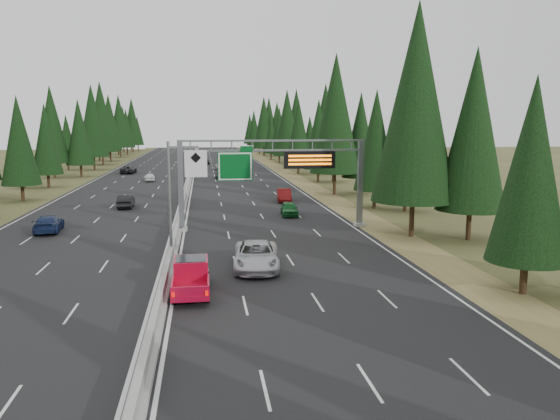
% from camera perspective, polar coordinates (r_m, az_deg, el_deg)
% --- Properties ---
extents(road, '(32.00, 260.00, 0.08)m').
position_cam_1_polar(road, '(92.63, -9.41, 3.15)').
color(road, black).
rests_on(road, ground).
extents(shoulder_right, '(3.60, 260.00, 0.06)m').
position_cam_1_polar(shoulder_right, '(93.89, 1.53, 3.34)').
color(shoulder_right, olive).
rests_on(shoulder_right, ground).
extents(shoulder_left, '(3.60, 260.00, 0.06)m').
position_cam_1_polar(shoulder_left, '(94.75, -20.24, 2.84)').
color(shoulder_left, '#40441F').
rests_on(shoulder_left, ground).
extents(median_barrier, '(0.70, 260.00, 0.85)m').
position_cam_1_polar(median_barrier, '(92.59, -9.41, 3.38)').
color(median_barrier, gray).
rests_on(median_barrier, road).
extents(sign_gantry, '(16.75, 0.98, 7.80)m').
position_cam_1_polar(sign_gantry, '(47.65, 0.00, 4.22)').
color(sign_gantry, slate).
rests_on(sign_gantry, road).
extents(hov_sign_pole, '(2.80, 0.50, 8.00)m').
position_cam_1_polar(hov_sign_pole, '(37.42, -10.58, 1.93)').
color(hov_sign_pole, slate).
rests_on(hov_sign_pole, road).
extents(tree_row_right, '(12.30, 243.44, 18.81)m').
position_cam_1_polar(tree_row_right, '(78.34, 6.65, 8.87)').
color(tree_row_right, black).
rests_on(tree_row_right, ground).
extents(tree_row_left, '(11.15, 239.43, 18.96)m').
position_cam_1_polar(tree_row_left, '(89.48, -23.88, 8.04)').
color(tree_row_left, black).
rests_on(tree_row_left, ground).
extents(silver_minivan, '(3.30, 6.29, 1.69)m').
position_cam_1_polar(silver_minivan, '(34.84, -2.49, -4.79)').
color(silver_minivan, silver).
rests_on(silver_minivan, road).
extents(red_pickup, '(1.93, 5.42, 1.76)m').
position_cam_1_polar(red_pickup, '(30.58, -9.27, -6.60)').
color(red_pickup, black).
rests_on(red_pickup, road).
extents(car_ahead_green, '(1.92, 4.17, 1.39)m').
position_cam_1_polar(car_ahead_green, '(55.02, 0.98, 0.14)').
color(car_ahead_green, '#166126').
rests_on(car_ahead_green, road).
extents(car_ahead_dkred, '(2.07, 4.76, 1.52)m').
position_cam_1_polar(car_ahead_dkred, '(65.00, 0.44, 1.56)').
color(car_ahead_dkred, '#540C0C').
rests_on(car_ahead_dkred, road).
extents(car_ahead_dkgrey, '(1.97, 4.46, 1.27)m').
position_cam_1_polar(car_ahead_dkgrey, '(93.31, -6.21, 3.68)').
color(car_ahead_dkgrey, black).
rests_on(car_ahead_dkgrey, road).
extents(car_ahead_white, '(2.91, 5.52, 1.48)m').
position_cam_1_polar(car_ahead_white, '(110.14, -6.08, 4.53)').
color(car_ahead_white, silver).
rests_on(car_ahead_white, road).
extents(car_ahead_far, '(1.71, 3.90, 1.31)m').
position_cam_1_polar(car_ahead_far, '(127.78, -7.75, 5.06)').
color(car_ahead_far, black).
rests_on(car_ahead_far, road).
extents(car_onc_near, '(1.56, 4.35, 1.43)m').
position_cam_1_polar(car_onc_near, '(62.61, -15.80, 0.89)').
color(car_onc_near, black).
rests_on(car_onc_near, road).
extents(car_onc_blue, '(2.51, 5.15, 1.44)m').
position_cam_1_polar(car_onc_blue, '(50.64, -23.03, -1.31)').
color(car_onc_blue, '#15234C').
rests_on(car_onc_blue, road).
extents(car_onc_white, '(1.84, 4.01, 1.33)m').
position_cam_1_polar(car_onc_white, '(90.76, -13.44, 3.36)').
color(car_onc_white, white).
rests_on(car_onc_white, road).
extents(car_onc_far, '(2.65, 5.40, 1.47)m').
position_cam_1_polar(car_onc_far, '(106.36, -15.55, 4.10)').
color(car_onc_far, black).
rests_on(car_onc_far, road).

